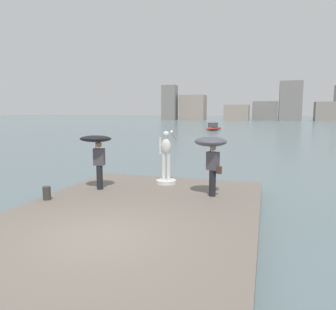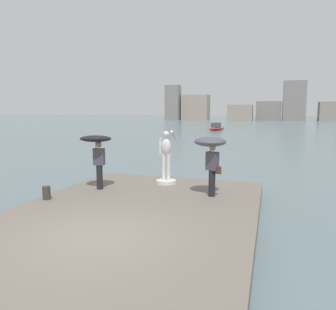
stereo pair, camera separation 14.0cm
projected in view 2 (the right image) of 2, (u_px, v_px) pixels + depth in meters
name	position (u px, v px, depth m)	size (l,w,h in m)	color
ground_plane	(242.00, 134.00, 45.28)	(400.00, 400.00, 0.00)	slate
pier	(131.00, 218.00, 9.24)	(6.89, 9.85, 0.40)	#70665B
statue_white_figure	(166.00, 163.00, 12.63)	(0.77, 0.95, 2.08)	silver
onlooker_left	(97.00, 145.00, 11.65)	(1.31, 1.32, 1.97)	black
onlooker_right	(211.00, 148.00, 10.69)	(1.38, 1.39, 1.96)	black
mooring_bollard	(47.00, 193.00, 10.41)	(0.25, 0.25, 0.42)	#38332D
boat_far	(217.00, 128.00, 55.22)	(2.97, 4.82, 1.29)	#9E2D28
distant_skyline	(258.00, 107.00, 114.67)	(63.64, 10.44, 13.42)	gray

